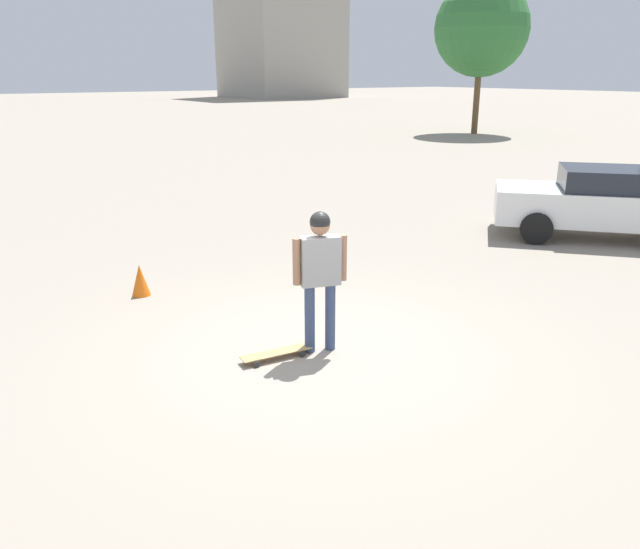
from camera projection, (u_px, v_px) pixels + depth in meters
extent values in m
plane|color=gray|center=(320.00, 350.00, 7.76)|extent=(220.00, 220.00, 0.00)
cylinder|color=#38476B|center=(310.00, 319.00, 7.59)|extent=(0.13, 0.13, 0.86)
cylinder|color=#38476B|center=(330.00, 317.00, 7.67)|extent=(0.13, 0.13, 0.86)
cube|color=#999999|center=(320.00, 261.00, 7.41)|extent=(0.33, 0.52, 0.59)
cylinder|color=#9E7051|center=(297.00, 262.00, 7.32)|extent=(0.10, 0.10, 0.56)
cylinder|color=#9E7051|center=(343.00, 258.00, 7.48)|extent=(0.10, 0.10, 0.56)
sphere|color=#9E7051|center=(320.00, 225.00, 7.27)|extent=(0.23, 0.23, 0.23)
sphere|color=black|center=(320.00, 222.00, 7.26)|extent=(0.25, 0.25, 0.25)
cube|color=tan|center=(276.00, 352.00, 7.51)|extent=(0.29, 0.90, 0.01)
cylinder|color=#262628|center=(257.00, 364.00, 7.30)|extent=(0.04, 0.07, 0.07)
cylinder|color=#262628|center=(250.00, 357.00, 7.48)|extent=(0.04, 0.07, 0.07)
cylinder|color=#262628|center=(303.00, 354.00, 7.56)|extent=(0.04, 0.07, 0.07)
cylinder|color=#262628|center=(295.00, 347.00, 7.75)|extent=(0.04, 0.07, 0.07)
cube|color=silver|center=(602.00, 206.00, 12.86)|extent=(4.32, 4.10, 0.69)
cube|color=#1E232D|center=(611.00, 179.00, 12.66)|extent=(2.46, 2.42, 0.44)
cylinder|color=black|center=(536.00, 228.00, 12.48)|extent=(0.61, 0.57, 0.64)
cylinder|color=black|center=(530.00, 211.00, 14.06)|extent=(0.61, 0.57, 0.64)
cube|color=#9E998E|center=(280.00, 15.00, 84.91)|extent=(13.91, 13.28, 21.59)
cylinder|color=brown|center=(476.00, 99.00, 34.71)|extent=(0.34, 0.34, 3.79)
sphere|color=#2D6B33|center=(482.00, 28.00, 33.58)|extent=(5.08, 5.08, 5.08)
cone|color=orange|center=(140.00, 280.00, 9.60)|extent=(0.28, 0.28, 0.49)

